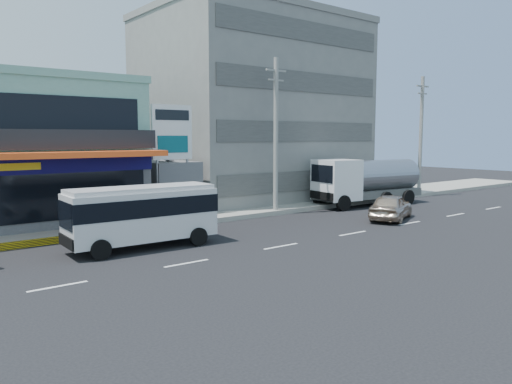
# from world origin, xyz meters

# --- Properties ---
(ground) EXTENTS (120.00, 120.00, 0.00)m
(ground) POSITION_xyz_m (0.00, 0.00, 0.00)
(ground) COLOR black
(ground) RESTS_ON ground
(sidewalk) EXTENTS (70.00, 5.00, 0.30)m
(sidewalk) POSITION_xyz_m (5.00, 9.50, 0.15)
(sidewalk) COLOR gray
(sidewalk) RESTS_ON ground
(shop_building) EXTENTS (12.40, 11.70, 8.00)m
(shop_building) POSITION_xyz_m (-8.00, 13.95, 4.00)
(shop_building) COLOR #4A4B50
(shop_building) RESTS_ON ground
(concrete_building) EXTENTS (16.00, 12.00, 14.00)m
(concrete_building) POSITION_xyz_m (10.00, 15.00, 7.00)
(concrete_building) COLOR gray
(concrete_building) RESTS_ON ground
(gap_structure) EXTENTS (3.00, 6.00, 3.50)m
(gap_structure) POSITION_xyz_m (0.00, 12.00, 1.75)
(gap_structure) COLOR #4A4B50
(gap_structure) RESTS_ON ground
(satellite_dish) EXTENTS (1.50, 1.50, 0.15)m
(satellite_dish) POSITION_xyz_m (0.00, 11.00, 3.58)
(satellite_dish) COLOR slate
(satellite_dish) RESTS_ON gap_structure
(billboard) EXTENTS (2.60, 0.18, 6.90)m
(billboard) POSITION_xyz_m (-0.50, 9.20, 4.93)
(billboard) COLOR gray
(billboard) RESTS_ON ground
(utility_pole_near) EXTENTS (1.60, 0.30, 10.00)m
(utility_pole_near) POSITION_xyz_m (6.00, 7.40, 5.15)
(utility_pole_near) COLOR #999993
(utility_pole_near) RESTS_ON ground
(utility_pole_far) EXTENTS (1.60, 0.30, 10.00)m
(utility_pole_far) POSITION_xyz_m (22.00, 7.40, 5.15)
(utility_pole_far) COLOR #999993
(utility_pole_far) RESTS_ON ground
(minibus) EXTENTS (6.79, 2.56, 2.81)m
(minibus) POSITION_xyz_m (-5.15, 3.63, 1.68)
(minibus) COLOR silver
(minibus) RESTS_ON ground
(sedan) EXTENTS (5.07, 3.65, 1.60)m
(sedan) POSITION_xyz_m (10.22, 1.50, 0.80)
(sedan) COLOR #C5AE97
(sedan) RESTS_ON ground
(tanker_truck) EXTENTS (8.97, 3.70, 3.44)m
(tanker_truck) POSITION_xyz_m (13.84, 6.54, 1.85)
(tanker_truck) COLOR white
(tanker_truck) RESTS_ON ground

